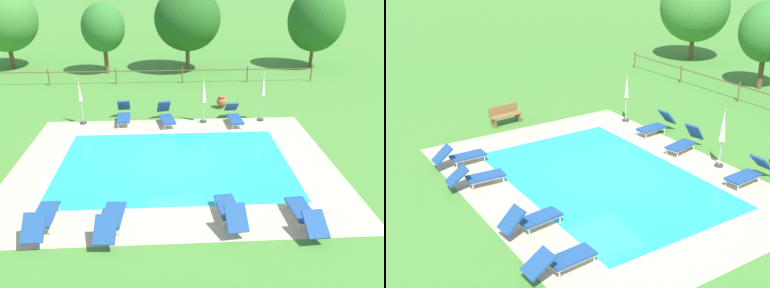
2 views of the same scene
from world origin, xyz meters
The scene contains 20 objects.
ground_plane centered at (0.00, 0.00, 0.00)m, with size 160.00×160.00×0.00m, color #478433.
pool_deck_paving centered at (0.00, 0.00, 0.00)m, with size 12.30×9.34×0.01m, color #BCAD8E.
swimming_pool_water centered at (0.00, 0.00, 0.01)m, with size 8.82×5.86×0.01m, color #23A8C1.
pool_coping_rim centered at (0.00, 0.00, 0.01)m, with size 9.30×6.34×0.01m.
sun_lounger_north_near_steps centered at (-0.32, 4.21, 0.40)m, with size 0.95×1.93×1.00m.
sun_lounger_north_mid centered at (1.61, -3.70, 0.38)m, with size 0.80×2.00×0.90m.
sun_lounger_north_far centered at (-2.41, 4.52, 0.39)m, with size 0.74×1.93×0.96m.
sun_lounger_north_end centered at (-1.88, -3.94, 0.37)m, with size 0.72×2.03×0.84m.
sun_lounger_south_near_corner centered at (2.97, 4.07, 0.38)m, with size 0.70×1.98×0.90m.
sun_lounger_south_mid centered at (3.78, -3.99, 0.36)m, with size 0.72×2.07×0.78m.
sun_lounger_south_end centered at (-3.88, -3.79, 0.38)m, with size 0.62×1.97×0.88m.
patio_umbrella_closed_row_west centered at (-4.36, 4.39, 1.39)m, with size 0.32×0.32×2.26m.
patio_umbrella_closed_row_mid_west centered at (4.34, 4.32, 1.63)m, with size 0.32×0.32×2.47m.
patio_umbrella_closed_row_centre centered at (1.49, 4.26, 1.46)m, with size 0.32×0.32×2.26m.
terracotta_urn_near_fence centered at (2.64, 6.23, 0.36)m, with size 0.54×0.54×0.67m.
perimeter_fence centered at (-1.45, 11.12, 0.71)m, with size 21.42×0.08×1.05m.
tree_far_west centered at (-4.59, 14.01, 3.15)m, with size 2.95×2.95×4.79m.
tree_west_mid centered at (1.19, 14.39, 3.63)m, with size 4.61×4.61×5.81m.
tree_centre centered at (10.52, 14.97, 3.44)m, with size 4.02×4.02×5.71m.
tree_east_mid centered at (-11.81, 15.81, 3.53)m, with size 4.60×4.60×5.80m.
Camera 1 is at (-0.06, -12.93, 6.97)m, focal length 35.32 mm.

